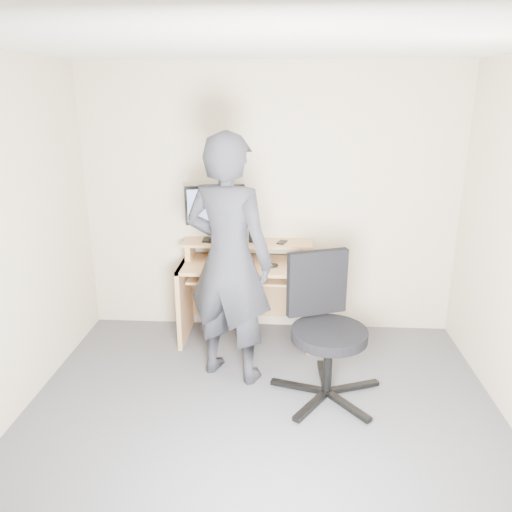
# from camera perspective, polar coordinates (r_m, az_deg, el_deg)

# --- Properties ---
(ground) EXTENTS (3.50, 3.50, 0.00)m
(ground) POSITION_cam_1_polar(r_m,az_deg,el_deg) (3.60, 0.38, -19.97)
(ground) COLOR #54545A
(ground) RESTS_ON ground
(back_wall) EXTENTS (3.50, 0.02, 2.50)m
(back_wall) POSITION_cam_1_polar(r_m,az_deg,el_deg) (4.68, 1.57, 6.12)
(back_wall) COLOR beige
(back_wall) RESTS_ON ground
(ceiling) EXTENTS (3.50, 3.50, 0.02)m
(ceiling) POSITION_cam_1_polar(r_m,az_deg,el_deg) (2.85, 0.49, 23.77)
(ceiling) COLOR white
(ceiling) RESTS_ON back_wall
(desk) EXTENTS (1.20, 0.60, 0.91)m
(desk) POSITION_cam_1_polar(r_m,az_deg,el_deg) (4.68, -1.04, -2.85)
(desk) COLOR tan
(desk) RESTS_ON ground
(monitor) EXTENTS (0.54, 0.19, 0.52)m
(monitor) POSITION_cam_1_polar(r_m,az_deg,el_deg) (4.59, -4.70, 5.48)
(monitor) COLOR black
(monitor) RESTS_ON desk
(external_drive) EXTENTS (0.09, 0.14, 0.20)m
(external_drive) POSITION_cam_1_polar(r_m,az_deg,el_deg) (4.63, -0.46, 2.93)
(external_drive) COLOR black
(external_drive) RESTS_ON desk
(travel_mug) EXTENTS (0.11, 0.11, 0.19)m
(travel_mug) POSITION_cam_1_polar(r_m,az_deg,el_deg) (4.61, -0.85, 2.78)
(travel_mug) COLOR #B7B6BB
(travel_mug) RESTS_ON desk
(smartphone) EXTENTS (0.11, 0.15, 0.01)m
(smartphone) POSITION_cam_1_polar(r_m,az_deg,el_deg) (4.60, 2.99, 1.59)
(smartphone) COLOR black
(smartphone) RESTS_ON desk
(charger) EXTENTS (0.05, 0.05, 0.03)m
(charger) POSITION_cam_1_polar(r_m,az_deg,el_deg) (4.61, -5.21, 1.70)
(charger) COLOR black
(charger) RESTS_ON desk
(headphones) EXTENTS (0.18, 0.18, 0.06)m
(headphones) POSITION_cam_1_polar(r_m,az_deg,el_deg) (4.72, -1.85, 2.04)
(headphones) COLOR silver
(headphones) RESTS_ON desk
(keyboard) EXTENTS (0.46, 0.18, 0.03)m
(keyboard) POSITION_cam_1_polar(r_m,az_deg,el_deg) (4.49, -2.75, -2.17)
(keyboard) COLOR black
(keyboard) RESTS_ON desk
(mouse) EXTENTS (0.11, 0.08, 0.04)m
(mouse) POSITION_cam_1_polar(r_m,az_deg,el_deg) (4.43, 1.95, -1.06)
(mouse) COLOR black
(mouse) RESTS_ON desk
(office_chair) EXTENTS (0.85, 0.82, 1.07)m
(office_chair) POSITION_cam_1_polar(r_m,az_deg,el_deg) (3.80, 7.86, -7.56)
(office_chair) COLOR black
(office_chair) RESTS_ON ground
(person) EXTENTS (0.84, 0.70, 1.97)m
(person) POSITION_cam_1_polar(r_m,az_deg,el_deg) (3.86, -3.13, -0.55)
(person) COLOR black
(person) RESTS_ON ground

